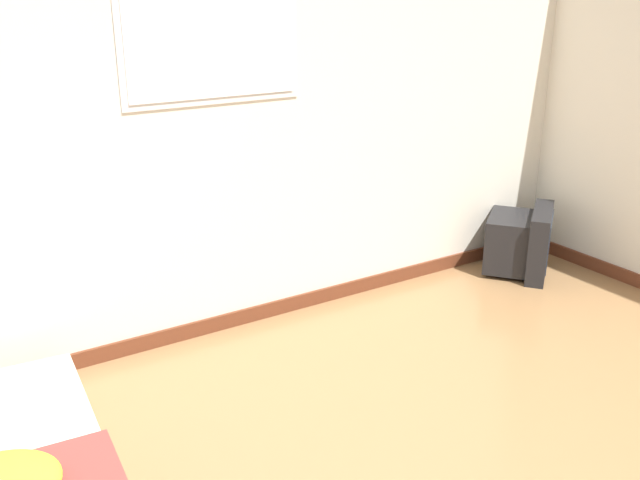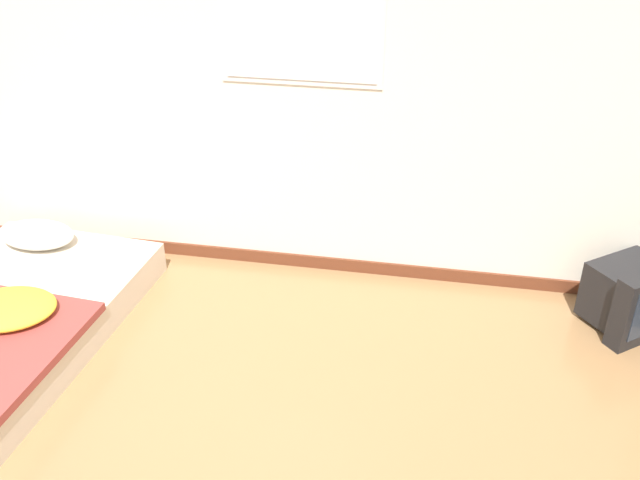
{
  "view_description": "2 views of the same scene",
  "coord_description": "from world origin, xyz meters",
  "views": [
    {
      "loc": [
        -1.15,
        -0.68,
        1.9
      ],
      "look_at": [
        0.57,
        2.04,
        0.72
      ],
      "focal_mm": 40.0,
      "sensor_mm": 36.0,
      "label": 1
    },
    {
      "loc": [
        1.25,
        -1.36,
        2.65
      ],
      "look_at": [
        0.66,
        1.85,
        0.75
      ],
      "focal_mm": 40.0,
      "sensor_mm": 36.0,
      "label": 2
    }
  ],
  "objects": [
    {
      "name": "crt_tv",
      "position": [
        2.46,
        2.44,
        0.22
      ],
      "size": [
        0.64,
        0.62,
        0.46
      ],
      "color": "black",
      "rests_on": "ground_plane"
    },
    {
      "name": "wall_back",
      "position": [
        0.01,
        2.78,
        1.29
      ],
      "size": [
        8.25,
        0.08,
        2.6
      ],
      "color": "silver",
      "rests_on": "ground_plane"
    }
  ]
}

